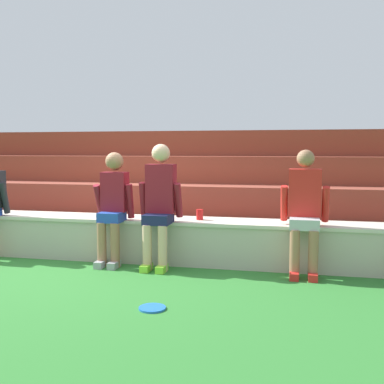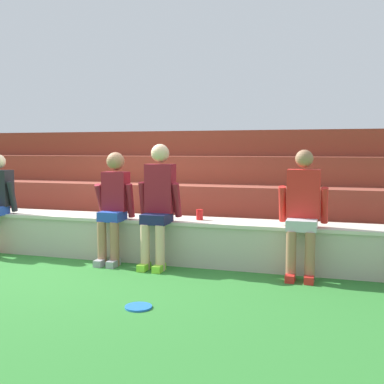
# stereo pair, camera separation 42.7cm
# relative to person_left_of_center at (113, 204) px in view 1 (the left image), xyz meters

# --- Properties ---
(ground_plane) EXTENTS (80.00, 80.00, 0.00)m
(ground_plane) POSITION_rel_person_left_of_center_xyz_m (-0.26, 0.02, -0.75)
(ground_plane) COLOR #2D752D
(stone_seating_wall) EXTENTS (8.77, 0.59, 0.54)m
(stone_seating_wall) POSITION_rel_person_left_of_center_xyz_m (-0.26, 0.30, -0.46)
(stone_seating_wall) COLOR #B7AF9E
(stone_seating_wall) RESTS_ON ground
(brick_bleachers) EXTENTS (12.00, 2.36, 1.74)m
(brick_bleachers) POSITION_rel_person_left_of_center_xyz_m (-0.26, 2.26, -0.10)
(brick_bleachers) COLOR brown
(brick_bleachers) RESTS_ON ground
(person_left_of_center) EXTENTS (0.49, 0.49, 1.38)m
(person_left_of_center) POSITION_rel_person_left_of_center_xyz_m (0.00, 0.00, 0.00)
(person_left_of_center) COLOR #996B4C
(person_left_of_center) RESTS_ON ground
(person_center) EXTENTS (0.52, 0.53, 1.48)m
(person_center) POSITION_rel_person_left_of_center_xyz_m (0.60, -0.01, 0.05)
(person_center) COLOR #DBAD89
(person_center) RESTS_ON ground
(person_right_of_center) EXTENTS (0.54, 0.55, 1.42)m
(person_right_of_center) POSITION_rel_person_left_of_center_xyz_m (2.29, 0.04, 0.01)
(person_right_of_center) COLOR #996B4C
(person_right_of_center) RESTS_ON ground
(plastic_cup_right_end) EXTENTS (0.08, 0.08, 0.13)m
(plastic_cup_right_end) POSITION_rel_person_left_of_center_xyz_m (1.03, 0.30, -0.14)
(plastic_cup_right_end) COLOR red
(plastic_cup_right_end) RESTS_ON stone_seating_wall
(frisbee) EXTENTS (0.24, 0.24, 0.02)m
(frisbee) POSITION_rel_person_left_of_center_xyz_m (0.97, -1.49, -0.74)
(frisbee) COLOR blue
(frisbee) RESTS_ON ground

